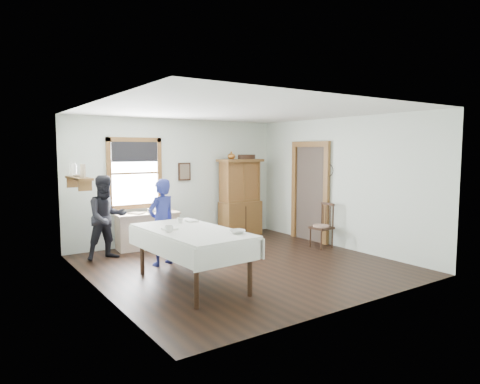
% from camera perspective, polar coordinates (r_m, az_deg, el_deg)
% --- Properties ---
extents(room, '(5.01, 5.01, 2.70)m').
position_cam_1_polar(room, '(7.46, 0.22, 0.38)').
color(room, black).
rests_on(room, ground).
extents(window, '(1.18, 0.07, 1.48)m').
position_cam_1_polar(window, '(9.17, -13.84, 2.96)').
color(window, white).
rests_on(window, room).
extents(doorway, '(0.09, 1.14, 2.22)m').
position_cam_1_polar(doorway, '(9.69, 9.35, 0.40)').
color(doorway, '#463A32').
rests_on(doorway, room).
extents(wall_shelf, '(0.24, 1.00, 0.44)m').
position_cam_1_polar(wall_shelf, '(7.88, -20.79, 1.92)').
color(wall_shelf, brown).
rests_on(wall_shelf, room).
extents(framed_picture, '(0.30, 0.04, 0.40)m').
position_cam_1_polar(framed_picture, '(9.63, -7.40, 2.71)').
color(framed_picture, '#321A11').
rests_on(framed_picture, room).
extents(rug_beater, '(0.01, 0.27, 0.27)m').
position_cam_1_polar(rug_beater, '(9.26, 11.73, 3.58)').
color(rug_beater, black).
rests_on(rug_beater, room).
extents(work_counter, '(1.32, 0.59, 0.74)m').
position_cam_1_polar(work_counter, '(9.10, -12.20, -5.03)').
color(work_counter, tan).
rests_on(work_counter, room).
extents(china_hutch, '(1.09, 0.56, 1.81)m').
position_cam_1_polar(china_hutch, '(10.13, 0.05, -0.75)').
color(china_hutch, brown).
rests_on(china_hutch, room).
extents(dining_table, '(1.22, 2.16, 0.84)m').
position_cam_1_polar(dining_table, '(6.56, -6.48, -8.62)').
color(dining_table, silver).
rests_on(dining_table, room).
extents(spindle_chair, '(0.45, 0.45, 0.94)m').
position_cam_1_polar(spindle_chair, '(9.06, 10.81, -4.41)').
color(spindle_chair, '#321A11').
rests_on(spindle_chair, room).
extents(pail, '(0.36, 0.36, 0.31)m').
position_cam_1_polar(pail, '(9.58, -4.62, -5.70)').
color(pail, gray).
rests_on(pail, room).
extents(wicker_basket, '(0.38, 0.30, 0.20)m').
position_cam_1_polar(wicker_basket, '(9.87, -1.21, -5.67)').
color(wicker_basket, tan).
rests_on(wicker_basket, room).
extents(woman_blue, '(0.59, 0.47, 1.42)m').
position_cam_1_polar(woman_blue, '(7.68, -10.39, -4.38)').
color(woman_blue, navy).
rests_on(woman_blue, room).
extents(figure_dark, '(0.75, 0.60, 1.45)m').
position_cam_1_polar(figure_dark, '(8.33, -17.37, -3.65)').
color(figure_dark, black).
rests_on(figure_dark, room).
extents(table_cup_a, '(0.13, 0.13, 0.10)m').
position_cam_1_polar(table_cup_a, '(6.31, -9.47, -4.86)').
color(table_cup_a, silver).
rests_on(table_cup_a, dining_table).
extents(table_cup_b, '(0.12, 0.12, 0.09)m').
position_cam_1_polar(table_cup_b, '(7.05, -7.97, -3.75)').
color(table_cup_b, silver).
rests_on(table_cup_b, dining_table).
extents(table_bowl, '(0.24, 0.24, 0.06)m').
position_cam_1_polar(table_bowl, '(6.13, -0.36, -5.27)').
color(table_bowl, silver).
rests_on(table_bowl, dining_table).
extents(counter_book, '(0.28, 0.30, 0.02)m').
position_cam_1_polar(counter_book, '(8.87, -14.03, -2.85)').
color(counter_book, brown).
rests_on(counter_book, work_counter).
extents(counter_bowl, '(0.26, 0.26, 0.06)m').
position_cam_1_polar(counter_bowl, '(9.15, -11.22, -2.41)').
color(counter_bowl, silver).
rests_on(counter_bowl, work_counter).
extents(shelf_bowl, '(0.22, 0.22, 0.05)m').
position_cam_1_polar(shelf_bowl, '(7.89, -20.82, 2.10)').
color(shelf_bowl, silver).
rests_on(shelf_bowl, wall_shelf).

